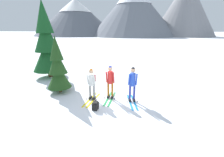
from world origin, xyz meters
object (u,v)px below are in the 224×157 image
Objects in this scene: skier_in_white at (92,83)px; pine_tree_near at (58,67)px; pine_tree_mid at (47,44)px; skier_in_blue at (132,82)px; backpack_on_snow_front at (95,106)px; skier_in_red at (110,81)px.

skier_in_white is 2.34m from pine_tree_near.
pine_tree_mid is at bearing 138.51° from skier_in_white.
skier_in_blue is at bearing -1.03° from skier_in_white.
skier_in_blue is 4.83× the size of backpack_on_snow_front.
pine_tree_mid is (-4.20, 3.72, 1.61)m from skier_in_white.
skier_in_blue is at bearing -30.82° from pine_tree_mid.
backpack_on_snow_front is (-0.55, -1.29, -0.82)m from skier_in_red.
pine_tree_mid is (-2.07, 2.92, 1.05)m from pine_tree_near.
skier_in_blue reaches higher than backpack_on_snow_front.
skier_in_white is 1.37m from backpack_on_snow_front.
pine_tree_near is at bearing 169.45° from skier_in_red.
pine_tree_mid reaches higher than pine_tree_near.
skier_in_red is at bearing 66.81° from backpack_on_snow_front.
pine_tree_near is at bearing 159.52° from skier_in_white.
skier_in_white is 0.32× the size of pine_tree_mid.
pine_tree_near is at bearing -54.65° from pine_tree_mid.
skier_in_white is at bearing -41.49° from pine_tree_mid.
skier_in_red is 1.63m from backpack_on_snow_front.
skier_in_white is at bearing -166.65° from skier_in_red.
backpack_on_snow_front is (0.39, -1.07, -0.76)m from skier_in_white.
pine_tree_near is 3.73m from pine_tree_mid.
skier_in_white is 5.84m from pine_tree_mid.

